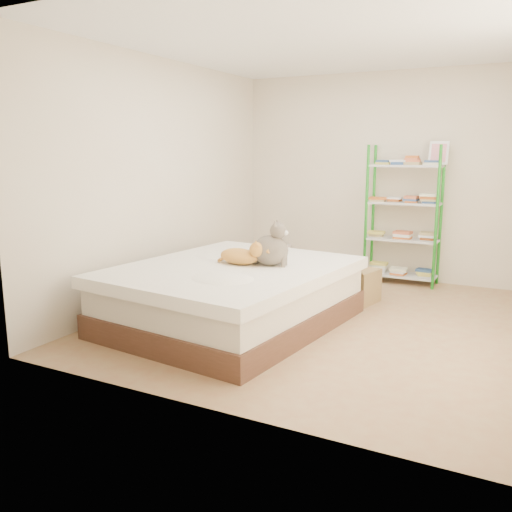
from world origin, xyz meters
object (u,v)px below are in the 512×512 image
Objects in this scene: bed at (232,295)px; white_bin at (278,257)px; orange_cat at (239,254)px; cardboard_box at (351,285)px; grey_cat at (270,244)px; shelf_unit at (404,214)px.

bed is 6.99× the size of white_bin.
cardboard_box is at bearing 65.71° from orange_cat.
white_bin is (-0.66, 2.27, -0.49)m from orange_cat.
grey_cat is 1.19× the size of white_bin.
cardboard_box is (-0.29, -1.11, -0.67)m from shelf_unit.
grey_cat is 0.69× the size of cardboard_box.
bed is 2.45m from white_bin.
orange_cat is at bearing -73.75° from white_bin.
orange_cat is 0.81× the size of cardboard_box.
shelf_unit reaches higher than white_bin.
cardboard_box is (0.76, 1.30, -0.10)m from bed.
orange_cat reaches higher than bed.
orange_cat is at bearing 79.03° from bed.
cardboard_box is 1.75m from white_bin.
orange_cat is 2.42m from white_bin.
shelf_unit is at bearing -31.24° from grey_cat.
grey_cat is at bearing -99.99° from cardboard_box.
cardboard_box is at bearing -37.35° from white_bin.
orange_cat is 2.54m from shelf_unit.
orange_cat is at bearing -113.82° from shelf_unit.
grey_cat is at bearing 23.89° from orange_cat.
grey_cat is at bearing -108.26° from shelf_unit.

